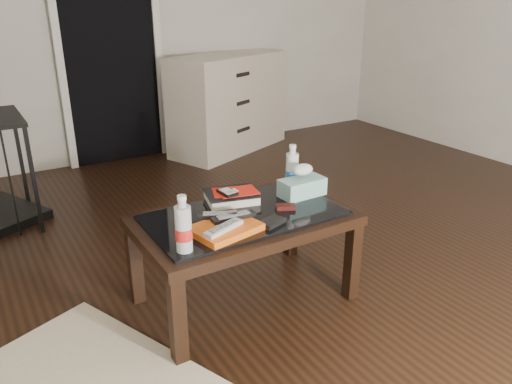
# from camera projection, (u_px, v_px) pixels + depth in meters

# --- Properties ---
(ground) EXTENTS (5.00, 5.00, 0.00)m
(ground) POSITION_uv_depth(u_px,v_px,m) (324.00, 262.00, 2.82)
(ground) COLOR black
(ground) RESTS_ON ground
(doorway) EXTENTS (0.90, 0.08, 2.07)m
(doorway) POSITION_uv_depth(u_px,v_px,m) (109.00, 43.00, 4.20)
(doorway) COLOR black
(doorway) RESTS_ON ground
(coffee_table) EXTENTS (1.00, 0.60, 0.46)m
(coffee_table) POSITION_uv_depth(u_px,v_px,m) (244.00, 226.00, 2.35)
(coffee_table) COLOR black
(coffee_table) RESTS_ON ground
(dresser) EXTENTS (1.30, 0.92, 0.90)m
(dresser) POSITION_uv_depth(u_px,v_px,m) (228.00, 103.00, 4.71)
(dresser) COLOR beige
(dresser) RESTS_ON ground
(magazines) EXTENTS (0.31, 0.26, 0.03)m
(magazines) POSITION_uv_depth(u_px,v_px,m) (225.00, 228.00, 2.15)
(magazines) COLOR orange
(magazines) RESTS_ON coffee_table
(remote_silver) EXTENTS (0.21, 0.11, 0.02)m
(remote_silver) POSITION_uv_depth(u_px,v_px,m) (224.00, 228.00, 2.09)
(remote_silver) COLOR #B7B7BD
(remote_silver) RESTS_ON magazines
(remote_black_front) EXTENTS (0.20, 0.06, 0.02)m
(remote_black_front) POSITION_uv_depth(u_px,v_px,m) (233.00, 217.00, 2.20)
(remote_black_front) COLOR black
(remote_black_front) RESTS_ON magazines
(remote_black_back) EXTENTS (0.20, 0.14, 0.02)m
(remote_black_back) POSITION_uv_depth(u_px,v_px,m) (220.00, 215.00, 2.22)
(remote_black_back) COLOR black
(remote_black_back) RESTS_ON magazines
(textbook) EXTENTS (0.29, 0.25, 0.05)m
(textbook) POSITION_uv_depth(u_px,v_px,m) (231.00, 197.00, 2.46)
(textbook) COLOR black
(textbook) RESTS_ON coffee_table
(dvd_mailers) EXTENTS (0.22, 0.19, 0.01)m
(dvd_mailers) POSITION_uv_depth(u_px,v_px,m) (232.00, 191.00, 2.46)
(dvd_mailers) COLOR red
(dvd_mailers) RESTS_ON textbook
(ipod) EXTENTS (0.07, 0.11, 0.02)m
(ipod) POSITION_uv_depth(u_px,v_px,m) (228.00, 192.00, 2.42)
(ipod) COLOR black
(ipod) RESTS_ON dvd_mailers
(flip_phone) EXTENTS (0.10, 0.08, 0.02)m
(flip_phone) POSITION_uv_depth(u_px,v_px,m) (286.00, 207.00, 2.37)
(flip_phone) COLOR black
(flip_phone) RESTS_ON coffee_table
(wallet) EXTENTS (0.14, 0.10, 0.02)m
(wallet) POSITION_uv_depth(u_px,v_px,m) (272.00, 222.00, 2.22)
(wallet) COLOR black
(wallet) RESTS_ON coffee_table
(water_bottle_left) EXTENTS (0.08, 0.08, 0.24)m
(water_bottle_left) POSITION_uv_depth(u_px,v_px,m) (183.00, 224.00, 1.95)
(water_bottle_left) COLOR #B7BEC3
(water_bottle_left) RESTS_ON coffee_table
(water_bottle_right) EXTENTS (0.08, 0.08, 0.24)m
(water_bottle_right) POSITION_uv_depth(u_px,v_px,m) (292.00, 167.00, 2.59)
(water_bottle_right) COLOR silver
(water_bottle_right) RESTS_ON coffee_table
(tissue_box) EXTENTS (0.23, 0.12, 0.09)m
(tissue_box) POSITION_uv_depth(u_px,v_px,m) (302.00, 187.00, 2.52)
(tissue_box) COLOR teal
(tissue_box) RESTS_ON coffee_table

